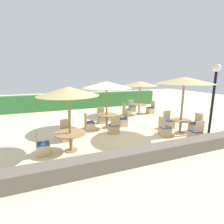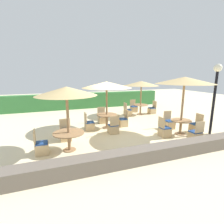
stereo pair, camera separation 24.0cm
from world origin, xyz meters
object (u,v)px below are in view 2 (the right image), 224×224
at_px(patio_chair_back_right_north, 134,108).
at_px(parasol_back_right, 141,84).
at_px(lamp_post, 216,85).
at_px(patio_chair_center_east, 123,122).
at_px(parasol_center, 107,85).
at_px(patio_chair_center_west, 89,125).
at_px(parasol_front_right, 185,81).
at_px(patio_chair_front_right_south, 195,135).
at_px(patio_chair_front_left_north, 66,134).
at_px(round_table_front_left, 69,136).
at_px(patio_chair_back_right_west, 128,112).
at_px(patio_chair_center_south, 113,128).
at_px(patio_chair_front_right_west, 164,131).
at_px(round_table_front_right, 181,124).
at_px(round_table_center, 107,117).
at_px(patio_chair_front_right_north, 169,124).
at_px(patio_chair_back_right_east, 152,110).
at_px(round_table_back_right, 141,107).
at_px(parasol_front_left, 66,91).
at_px(patio_chair_center_north, 102,119).
at_px(patio_chair_front_right_east, 196,127).

bearing_deg(patio_chair_back_right_north, parasol_back_right, 92.86).
distance_m(lamp_post, patio_chair_center_east, 4.84).
distance_m(parasol_center, patio_chair_center_west, 2.27).
xyz_separation_m(parasol_front_right, patio_chair_center_west, (-4.01, 2.13, -2.31)).
distance_m(patio_chair_front_right_south, parasol_center, 4.80).
distance_m(patio_chair_center_west, patio_chair_front_left_north, 1.65).
distance_m(round_table_front_left, patio_chair_back_right_north, 7.66).
height_order(patio_chair_front_right_south, patio_chair_back_right_west, same).
height_order(patio_chair_center_south, patio_chair_front_left_north, same).
xyz_separation_m(parasol_front_right, patio_chair_back_right_north, (0.19, 5.34, -2.31)).
xyz_separation_m(patio_chair_front_right_west, parasol_back_right, (1.17, 4.38, 1.95)).
bearing_deg(patio_chair_front_right_west, patio_chair_front_left_north, -104.08).
relative_size(round_table_front_right, round_table_front_left, 0.81).
bearing_deg(round_table_center, lamp_post, -30.83).
bearing_deg(round_table_front_left, round_table_center, 44.36).
distance_m(patio_chair_front_right_north, patio_chair_front_left_north, 5.36).
bearing_deg(patio_chair_center_east, patio_chair_center_south, 135.30).
relative_size(patio_chair_front_left_north, patio_chair_back_right_east, 1.00).
bearing_deg(round_table_back_right, parasol_front_left, -141.46).
height_order(patio_chair_center_east, patio_chair_back_right_east, same).
xyz_separation_m(round_table_front_right, patio_chair_center_west, (-4.01, 2.13, -0.27)).
xyz_separation_m(round_table_front_left, patio_chair_back_right_east, (6.47, 4.36, -0.32)).
distance_m(patio_chair_front_right_west, patio_chair_center_south, 2.42).
xyz_separation_m(round_table_front_right, patio_chair_front_right_north, (0.05, 0.92, -0.27)).
bearing_deg(patio_chair_center_north, parasol_front_right, 132.93).
xyz_separation_m(patio_chair_front_right_north, patio_chair_front_left_north, (-5.36, 0.17, 0.00)).
height_order(patio_chair_front_right_south, round_table_back_right, patio_chair_front_right_south).
relative_size(parasol_front_right, patio_chair_back_right_north, 2.95).
bearing_deg(patio_chair_back_right_west, patio_chair_center_south, -35.57).
bearing_deg(patio_chair_front_right_west, patio_chair_center_west, -124.62).
relative_size(round_table_front_left, round_table_back_right, 1.13).
relative_size(patio_chair_front_right_east, patio_chair_center_west, 1.00).
bearing_deg(round_table_front_right, round_table_front_left, -179.77).
distance_m(patio_chair_center_east, round_table_front_left, 3.88).
distance_m(patio_chair_front_right_east, parasol_front_left, 6.53).
distance_m(parasol_front_right, patio_chair_center_north, 4.96).
height_order(patio_chair_front_right_north, round_table_front_left, patio_chair_front_right_north).
bearing_deg(patio_chair_back_right_east, patio_chair_front_right_south, 167.00).
bearing_deg(patio_chair_front_right_west, patio_chair_center_south, -120.12).
xyz_separation_m(round_table_front_left, round_table_back_right, (5.52, 4.40, -0.02)).
distance_m(lamp_post, patio_chair_back_right_west, 5.68).
xyz_separation_m(patio_chair_center_north, patio_chair_back_right_west, (2.20, 1.13, 0.00)).
height_order(parasol_front_left, round_table_front_left, parasol_front_left).
relative_size(patio_chair_back_right_north, patio_chair_back_right_west, 1.00).
xyz_separation_m(patio_chair_center_west, parasol_front_left, (-1.27, -2.15, 2.00)).
distance_m(patio_chair_back_right_west, patio_chair_back_right_east, 1.97).
bearing_deg(patio_chair_front_left_north, lamp_post, 166.85).
bearing_deg(round_table_center, patio_chair_front_left_north, -154.57).
bearing_deg(parasol_center, patio_chair_back_right_north, 44.44).
bearing_deg(parasol_center, parasol_front_right, -35.58).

